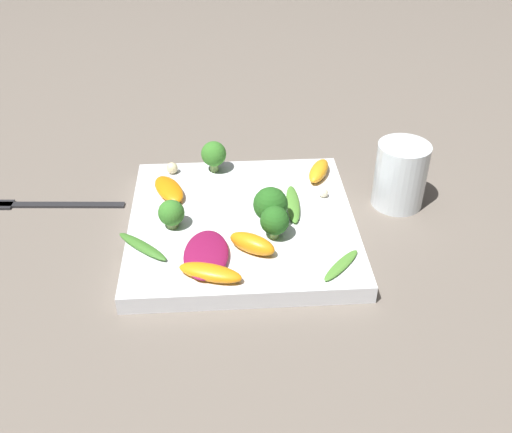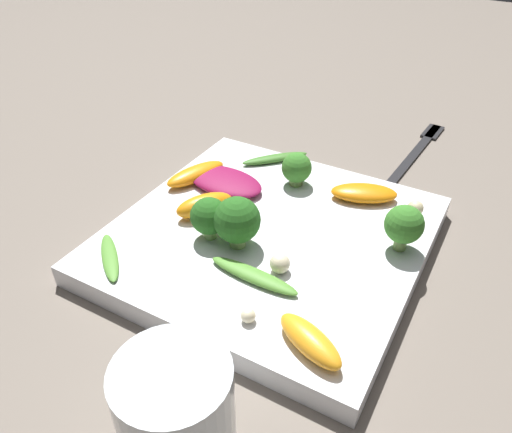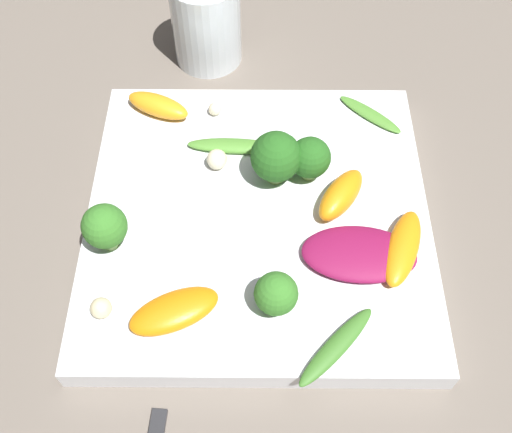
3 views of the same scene
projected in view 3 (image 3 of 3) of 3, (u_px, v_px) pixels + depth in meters
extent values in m
plane|color=#6B6056|center=(255.00, 226.00, 0.52)|extent=(2.40, 2.40, 0.00)
cube|color=white|center=(255.00, 218.00, 0.51)|extent=(0.28, 0.28, 0.02)
cylinder|color=white|center=(204.00, 22.00, 0.60)|extent=(0.07, 0.07, 0.09)
ellipsoid|color=maroon|center=(356.00, 254.00, 0.47)|extent=(0.06, 0.09, 0.01)
ellipsoid|color=orange|center=(171.00, 311.00, 0.44)|extent=(0.06, 0.08, 0.02)
ellipsoid|color=orange|center=(155.00, 106.00, 0.55)|extent=(0.05, 0.07, 0.02)
ellipsoid|color=orange|center=(399.00, 248.00, 0.47)|extent=(0.08, 0.05, 0.02)
ellipsoid|color=orange|center=(338.00, 195.00, 0.49)|extent=(0.06, 0.05, 0.02)
cylinder|color=#84AD5B|center=(272.00, 172.00, 0.51)|extent=(0.02, 0.02, 0.02)
sphere|color=#26601E|center=(273.00, 157.00, 0.49)|extent=(0.04, 0.04, 0.04)
cylinder|color=#84AD5B|center=(306.00, 170.00, 0.51)|extent=(0.01, 0.01, 0.01)
sphere|color=#26601E|center=(307.00, 158.00, 0.50)|extent=(0.04, 0.04, 0.04)
cylinder|color=#7A9E51|center=(272.00, 303.00, 0.44)|extent=(0.01, 0.01, 0.01)
sphere|color=#387A28|center=(273.00, 294.00, 0.43)|extent=(0.03, 0.03, 0.03)
cylinder|color=#84AD5B|center=(106.00, 239.00, 0.47)|extent=(0.01, 0.01, 0.02)
sphere|color=#387A28|center=(101.00, 226.00, 0.46)|extent=(0.04, 0.04, 0.04)
ellipsoid|color=#518E33|center=(367.00, 114.00, 0.56)|extent=(0.06, 0.06, 0.00)
ellipsoid|color=#518E33|center=(232.00, 146.00, 0.53)|extent=(0.02, 0.09, 0.01)
ellipsoid|color=#3D7528|center=(333.00, 346.00, 0.43)|extent=(0.07, 0.07, 0.01)
sphere|color=beige|center=(212.00, 109.00, 0.55)|extent=(0.01, 0.01, 0.01)
sphere|color=beige|center=(214.00, 159.00, 0.52)|extent=(0.02, 0.02, 0.02)
sphere|color=beige|center=(98.00, 308.00, 0.44)|extent=(0.02, 0.02, 0.02)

